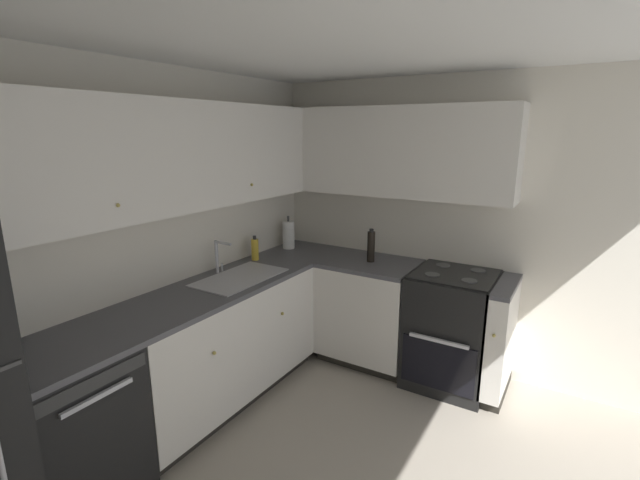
{
  "coord_description": "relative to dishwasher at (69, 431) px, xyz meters",
  "views": [
    {
      "loc": [
        -1.71,
        -0.71,
        1.97
      ],
      "look_at": [
        0.96,
        0.92,
        1.2
      ],
      "focal_mm": 24.76,
      "sensor_mm": 36.0,
      "label": 1
    }
  ],
  "objects": [
    {
      "name": "wall_back",
      "position": [
        0.68,
        0.33,
        0.77
      ],
      "size": [
        3.82,
        0.05,
        2.41
      ],
      "primitive_type": "cube",
      "color": "silver",
      "rests_on": "ground_plane"
    },
    {
      "name": "wall_right",
      "position": [
        2.56,
        -1.47,
        0.77
      ],
      "size": [
        0.05,
        3.65,
        2.41
      ],
      "primitive_type": "cube",
      "color": "silver",
      "rests_on": "ground_plane"
    },
    {
      "name": "ceiling",
      "position": [
        0.68,
        -1.47,
        2.0
      ],
      "size": [
        3.82,
        3.65,
        0.05
      ],
      "primitive_type": "cube",
      "color": "white"
    },
    {
      "name": "dishwasher",
      "position": [
        0.0,
        0.0,
        0.0
      ],
      "size": [
        0.6,
        0.63,
        0.87
      ],
      "color": "black",
      "rests_on": "ground_plane"
    },
    {
      "name": "lower_cabinets_back",
      "position": [
        1.12,
        0.0,
        0.0
      ],
      "size": [
        1.63,
        0.62,
        0.87
      ],
      "color": "silver",
      "rests_on": "ground_plane"
    },
    {
      "name": "countertop_back",
      "position": [
        1.12,
        0.0,
        0.45
      ],
      "size": [
        2.84,
        0.6,
        0.03
      ],
      "primitive_type": "cube",
      "color": "#4C4C51",
      "rests_on": "lower_cabinets_back"
    },
    {
      "name": "lower_cabinets_right",
      "position": [
        2.24,
        -0.86,
        0.0
      ],
      "size": [
        0.62,
        1.53,
        0.87
      ],
      "color": "silver",
      "rests_on": "ground_plane"
    },
    {
      "name": "countertop_right",
      "position": [
        2.24,
        -0.86,
        0.45
      ],
      "size": [
        0.6,
        1.53,
        0.03
      ],
      "color": "#4C4C51",
      "rests_on": "lower_cabinets_right"
    },
    {
      "name": "oven_range",
      "position": [
        2.26,
        -1.39,
        0.02
      ],
      "size": [
        0.68,
        0.62,
        1.05
      ],
      "color": "black",
      "rests_on": "ground_plane"
    },
    {
      "name": "upper_cabinets_back",
      "position": [
        0.96,
        0.14,
        1.38
      ],
      "size": [
        2.52,
        0.34,
        0.71
      ],
      "color": "silver"
    },
    {
      "name": "upper_cabinets_right",
      "position": [
        2.38,
        -0.73,
        1.38
      ],
      "size": [
        0.32,
        2.05,
        0.71
      ],
      "color": "silver"
    },
    {
      "name": "sink",
      "position": [
        1.34,
        -0.03,
        0.43
      ],
      "size": [
        0.7,
        0.4,
        0.1
      ],
      "color": "#B7B7BC",
      "rests_on": "countertop_back"
    },
    {
      "name": "faucet",
      "position": [
        1.34,
        0.18,
        0.62
      ],
      "size": [
        0.07,
        0.16,
        0.26
      ],
      "color": "silver",
      "rests_on": "countertop_back"
    },
    {
      "name": "soap_bottle",
      "position": [
        1.77,
        0.18,
        0.56
      ],
      "size": [
        0.06,
        0.06,
        0.21
      ],
      "color": "gold",
      "rests_on": "countertop_back"
    },
    {
      "name": "paper_towel_roll",
      "position": [
        2.24,
        0.16,
        0.6
      ],
      "size": [
        0.11,
        0.11,
        0.32
      ],
      "color": "white",
      "rests_on": "countertop_back"
    },
    {
      "name": "oil_bottle",
      "position": [
        2.24,
        -0.68,
        0.6
      ],
      "size": [
        0.06,
        0.06,
        0.28
      ],
      "color": "black",
      "rests_on": "countertop_right"
    }
  ]
}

